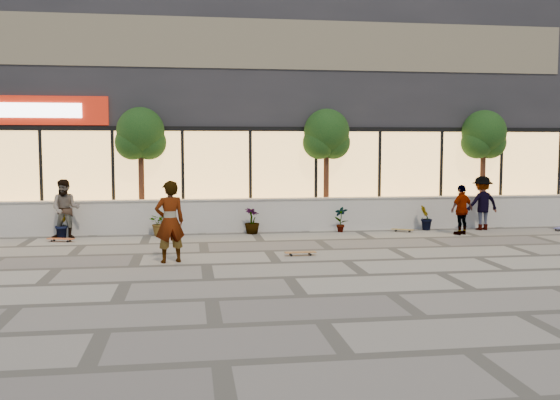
{
  "coord_description": "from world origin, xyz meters",
  "views": [
    {
      "loc": [
        -1.99,
        -12.48,
        2.71
      ],
      "look_at": [
        0.33,
        3.44,
        1.3
      ],
      "focal_mm": 40.0,
      "sensor_mm": 36.0,
      "label": 1
    }
  ],
  "objects": [
    {
      "name": "shrub_c",
      "position": [
        -2.9,
        6.45,
        0.41
      ],
      "size": [
        0.68,
        0.77,
        0.81
      ],
      "primitive_type": "imported",
      "rotation": [
        0.0,
        0.0,
        1.64
      ],
      "color": "#113813",
      "rests_on": "ground"
    },
    {
      "name": "skater_right_far",
      "position": [
        7.31,
        6.3,
        0.86
      ],
      "size": [
        1.19,
        0.79,
        1.73
      ],
      "primitive_type": "imported",
      "rotation": [
        0.0,
        0.0,
        3.28
      ],
      "color": "maroon",
      "rests_on": "ground"
    },
    {
      "name": "retail_building",
      "position": [
        -0.0,
        12.49,
        4.25
      ],
      "size": [
        24.0,
        9.17,
        8.5
      ],
      "color": "#26262B",
      "rests_on": "ground"
    },
    {
      "name": "planter_wall",
      "position": [
        0.0,
        7.0,
        0.52
      ],
      "size": [
        22.0,
        0.42,
        1.04
      ],
      "color": "silver",
      "rests_on": "ground"
    },
    {
      "name": "skater_center",
      "position": [
        -2.45,
        2.03,
        0.95
      ],
      "size": [
        0.8,
        0.63,
        1.91
      ],
      "primitive_type": "imported",
      "rotation": [
        0.0,
        0.0,
        3.43
      ],
      "color": "white",
      "rests_on": "ground"
    },
    {
      "name": "skateboard_center",
      "position": [
        0.7,
        2.48,
        0.08
      ],
      "size": [
        0.78,
        0.22,
        0.09
      ],
      "rotation": [
        0.0,
        0.0,
        0.03
      ],
      "color": "#966031",
      "rests_on": "ground"
    },
    {
      "name": "skateboard_right_near",
      "position": [
        4.63,
        6.2,
        0.07
      ],
      "size": [
        0.69,
        0.51,
        0.08
      ],
      "rotation": [
        0.0,
        0.0,
        -0.54
      ],
      "color": "olive",
      "rests_on": "ground"
    },
    {
      "name": "skater_left",
      "position": [
        -5.58,
        6.3,
        0.87
      ],
      "size": [
        0.84,
        0.66,
        1.73
      ],
      "primitive_type": "imported",
      "rotation": [
        0.0,
        0.0,
        -0.01
      ],
      "color": "#988D62",
      "rests_on": "ground"
    },
    {
      "name": "shrub_b",
      "position": [
        -5.7,
        6.45,
        0.41
      ],
      "size": [
        0.57,
        0.57,
        0.81
      ],
      "primitive_type": "imported",
      "rotation": [
        0.0,
        0.0,
        0.82
      ],
      "color": "#113813",
      "rests_on": "ground"
    },
    {
      "name": "skateboard_left",
      "position": [
        -5.61,
        5.65,
        0.08
      ],
      "size": [
        0.8,
        0.42,
        0.09
      ],
      "rotation": [
        0.0,
        0.0,
        -0.3
      ],
      "color": "#C85525",
      "rests_on": "ground"
    },
    {
      "name": "shrub_f",
      "position": [
        5.5,
        6.45,
        0.41
      ],
      "size": [
        0.55,
        0.57,
        0.81
      ],
      "primitive_type": "imported",
      "rotation": [
        0.0,
        0.0,
        4.1
      ],
      "color": "#113813",
      "rests_on": "ground"
    },
    {
      "name": "tree_east",
      "position": [
        8.0,
        7.7,
        2.99
      ],
      "size": [
        1.6,
        1.5,
        3.92
      ],
      "color": "#4E2A1C",
      "rests_on": "ground"
    },
    {
      "name": "tree_mideast",
      "position": [
        2.5,
        7.7,
        2.99
      ],
      "size": [
        1.6,
        1.5,
        3.92
      ],
      "color": "#4E2A1C",
      "rests_on": "ground"
    },
    {
      "name": "tree_midwest",
      "position": [
        -3.5,
        7.7,
        2.99
      ],
      "size": [
        1.6,
        1.5,
        3.92
      ],
      "color": "#4E2A1C",
      "rests_on": "ground"
    },
    {
      "name": "skater_right_near",
      "position": [
        6.19,
        5.34,
        0.76
      ],
      "size": [
        0.97,
        0.72,
        1.53
      ],
      "primitive_type": "imported",
      "rotation": [
        0.0,
        0.0,
        3.58
      ],
      "color": "silver",
      "rests_on": "ground"
    },
    {
      "name": "shrub_d",
      "position": [
        -0.1,
        6.45,
        0.41
      ],
      "size": [
        0.64,
        0.64,
        0.81
      ],
      "primitive_type": "imported",
      "rotation": [
        0.0,
        0.0,
        2.46
      ],
      "color": "#113813",
      "rests_on": "ground"
    },
    {
      "name": "ground",
      "position": [
        0.0,
        0.0,
        0.0
      ],
      "size": [
        80.0,
        80.0,
        0.0
      ],
      "primitive_type": "plane",
      "color": "#A59F8F",
      "rests_on": "ground"
    },
    {
      "name": "shrub_e",
      "position": [
        2.7,
        6.45,
        0.41
      ],
      "size": [
        0.46,
        0.35,
        0.81
      ],
      "primitive_type": "imported",
      "rotation": [
        0.0,
        0.0,
        3.28
      ],
      "color": "#113813",
      "rests_on": "ground"
    }
  ]
}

